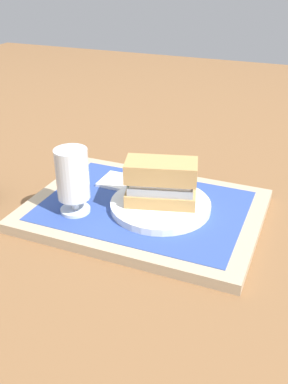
# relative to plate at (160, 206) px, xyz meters

# --- Properties ---
(ground_plane) EXTENTS (3.00, 3.00, 0.00)m
(ground_plane) POSITION_rel_plate_xyz_m (0.03, -0.00, -0.03)
(ground_plane) COLOR brown
(tray) EXTENTS (0.44, 0.32, 0.02)m
(tray) POSITION_rel_plate_xyz_m (0.03, -0.00, -0.02)
(tray) COLOR tan
(tray) RESTS_ON ground_plane
(placemat) EXTENTS (0.38, 0.27, 0.00)m
(placemat) POSITION_rel_plate_xyz_m (0.03, -0.00, -0.01)
(placemat) COLOR #2D4793
(placemat) RESTS_ON tray
(plate) EXTENTS (0.19, 0.19, 0.01)m
(plate) POSITION_rel_plate_xyz_m (0.00, 0.00, 0.00)
(plate) COLOR white
(plate) RESTS_ON placemat
(sandwich) EXTENTS (0.14, 0.10, 0.08)m
(sandwich) POSITION_rel_plate_xyz_m (0.00, 0.00, 0.05)
(sandwich) COLOR tan
(sandwich) RESTS_ON plate
(beer_glass) EXTENTS (0.06, 0.06, 0.12)m
(beer_glass) POSITION_rel_plate_xyz_m (0.14, 0.07, 0.06)
(beer_glass) COLOR silver
(beer_glass) RESTS_ON placemat
(napkin_folded) EXTENTS (0.09, 0.07, 0.01)m
(napkin_folded) POSITION_rel_plate_xyz_m (0.11, -0.07, -0.00)
(napkin_folded) COLOR white
(napkin_folded) RESTS_ON placemat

